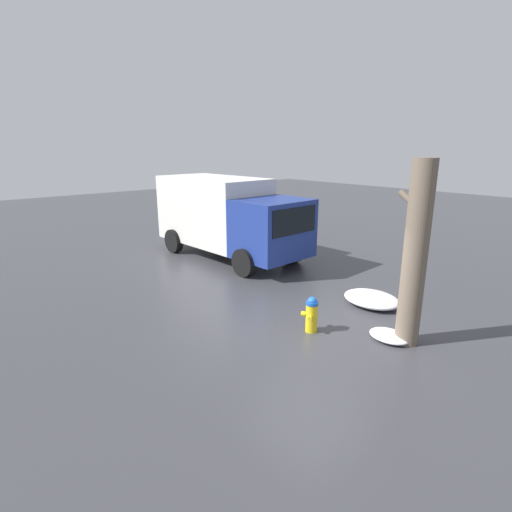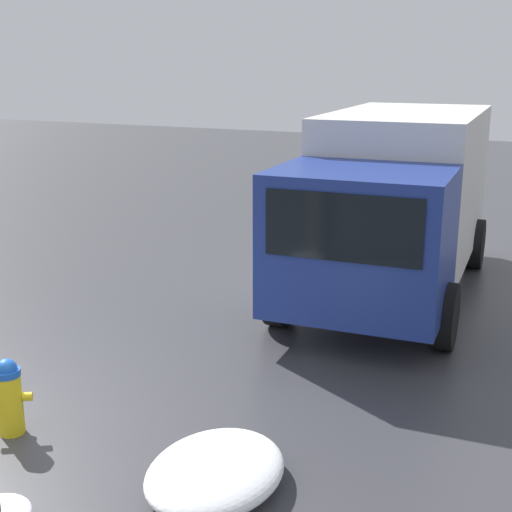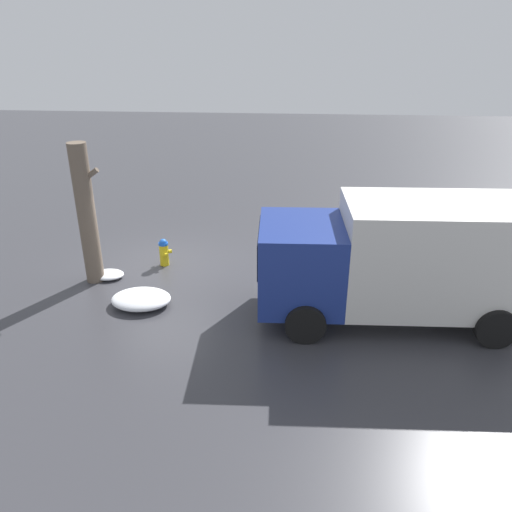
# 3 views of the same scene
# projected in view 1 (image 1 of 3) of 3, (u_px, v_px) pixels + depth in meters

# --- Properties ---
(ground_plane) EXTENTS (60.00, 60.00, 0.00)m
(ground_plane) POSITION_uv_depth(u_px,v_px,m) (311.00, 331.00, 8.90)
(ground_plane) COLOR #38383D
(fire_hydrant) EXTENTS (0.39, 0.44, 0.82)m
(fire_hydrant) POSITION_uv_depth(u_px,v_px,m) (311.00, 314.00, 8.79)
(fire_hydrant) COLOR yellow
(fire_hydrant) RESTS_ON ground_plane
(tree_trunk) EXTENTS (0.72, 0.47, 3.78)m
(tree_trunk) POSITION_uv_depth(u_px,v_px,m) (415.00, 255.00, 7.91)
(tree_trunk) COLOR #6B5B4C
(tree_trunk) RESTS_ON ground_plane
(delivery_truck) EXTENTS (6.31, 2.78, 2.87)m
(delivery_truck) POSITION_uv_depth(u_px,v_px,m) (227.00, 215.00, 14.54)
(delivery_truck) COLOR navy
(delivery_truck) RESTS_ON ground_plane
(snow_pile_by_hydrant) EXTENTS (0.87, 0.67, 0.18)m
(snow_pile_by_hydrant) POSITION_uv_depth(u_px,v_px,m) (389.00, 336.00, 8.49)
(snow_pile_by_hydrant) COLOR white
(snow_pile_by_hydrant) RESTS_ON ground_plane
(snow_pile_curbside) EXTENTS (1.49, 1.18, 0.31)m
(snow_pile_curbside) POSITION_uv_depth(u_px,v_px,m) (372.00, 299.00, 10.35)
(snow_pile_curbside) COLOR white
(snow_pile_curbside) RESTS_ON ground_plane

